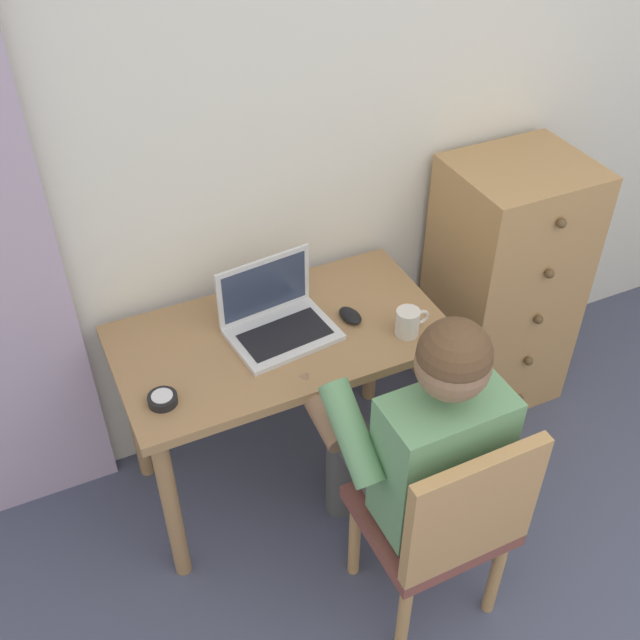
{
  "coord_description": "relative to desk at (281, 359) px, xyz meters",
  "views": [
    {
      "loc": [
        -1.23,
        0.04,
        2.37
      ],
      "look_at": [
        -0.44,
        1.73,
        0.82
      ],
      "focal_mm": 42.61,
      "sensor_mm": 36.0,
      "label": 1
    }
  ],
  "objects": [
    {
      "name": "coffee_mug",
      "position": [
        0.39,
        -0.18,
        0.16
      ],
      "size": [
        0.12,
        0.08,
        0.09
      ],
      "color": "silver",
      "rests_on": "desk"
    },
    {
      "name": "wall_back",
      "position": [
        0.54,
        0.37,
        0.64
      ],
      "size": [
        4.8,
        0.05,
        2.5
      ],
      "primitive_type": "cube",
      "color": "silver",
      "rests_on": "ground_plane"
    },
    {
      "name": "desk_clock",
      "position": [
        -0.44,
        -0.14,
        0.13
      ],
      "size": [
        0.09,
        0.09,
        0.03
      ],
      "color": "black",
      "rests_on": "desk"
    },
    {
      "name": "chair",
      "position": [
        0.22,
        -0.72,
        -0.13
      ],
      "size": [
        0.42,
        0.4,
        0.86
      ],
      "color": "brown",
      "rests_on": "ground_plane"
    },
    {
      "name": "computer_mouse",
      "position": [
        0.25,
        -0.03,
        0.13
      ],
      "size": [
        0.08,
        0.11,
        0.03
      ],
      "primitive_type": "ellipsoid",
      "rotation": [
        0.0,
        0.0,
        0.17
      ],
      "color": "black",
      "rests_on": "desk"
    },
    {
      "name": "desk",
      "position": [
        0.0,
        0.0,
        0.0
      ],
      "size": [
        1.1,
        0.6,
        0.72
      ],
      "color": "#9E754C",
      "rests_on": "ground_plane"
    },
    {
      "name": "person_seated",
      "position": [
        0.22,
        -0.54,
        0.06
      ],
      "size": [
        0.53,
        0.59,
        1.18
      ],
      "color": "#4C4C4C",
      "rests_on": "ground_plane"
    },
    {
      "name": "dresser",
      "position": [
        1.0,
        0.09,
        -0.07
      ],
      "size": [
        0.5,
        0.46,
        1.07
      ],
      "color": "tan",
      "rests_on": "ground_plane"
    },
    {
      "name": "laptop",
      "position": [
        -0.0,
        0.02,
        0.17
      ],
      "size": [
        0.37,
        0.29,
        0.24
      ],
      "color": "silver",
      "rests_on": "desk"
    }
  ]
}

